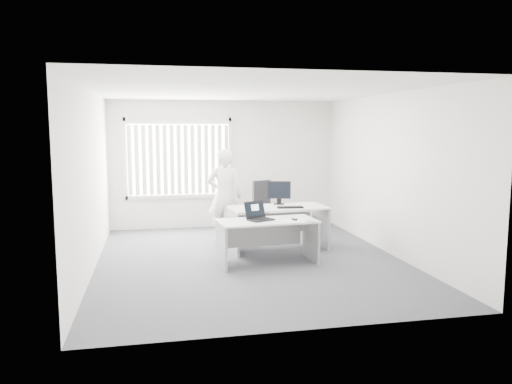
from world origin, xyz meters
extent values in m
plane|color=#585960|center=(0.00, 0.00, 0.00)|extent=(6.00, 6.00, 0.00)
cube|color=silver|center=(0.00, 3.00, 1.40)|extent=(5.00, 0.02, 2.80)
cube|color=silver|center=(0.00, -3.00, 1.40)|extent=(5.00, 0.02, 2.80)
cube|color=silver|center=(-2.50, 0.00, 1.40)|extent=(0.02, 6.00, 2.80)
cube|color=silver|center=(2.50, 0.00, 1.40)|extent=(0.02, 6.00, 2.80)
cube|color=silver|center=(0.00, 0.00, 2.80)|extent=(5.00, 6.00, 0.02)
cube|color=silver|center=(-1.00, 2.96, 1.55)|extent=(2.32, 0.06, 1.76)
cube|color=white|center=(0.24, -0.25, 0.70)|extent=(1.63, 0.86, 0.03)
cube|color=#9A9A9D|center=(-0.52, -0.31, 0.34)|extent=(0.09, 0.68, 0.69)
cube|color=#9A9A9D|center=(1.01, -0.19, 0.34)|extent=(0.09, 0.68, 0.69)
cube|color=white|center=(0.65, 0.63, 0.77)|extent=(1.79, 0.95, 0.03)
cube|color=#9A9A9D|center=(-0.19, 0.56, 0.38)|extent=(0.11, 0.75, 0.76)
cube|color=#9A9A9D|center=(1.49, 0.70, 0.38)|extent=(0.11, 0.75, 0.76)
cylinder|color=black|center=(0.82, 2.29, 0.04)|extent=(0.80, 0.80, 0.08)
cylinder|color=black|center=(0.82, 2.29, 0.23)|extent=(0.07, 0.07, 0.47)
cube|color=black|center=(0.82, 2.29, 0.47)|extent=(0.61, 0.61, 0.07)
cube|color=black|center=(0.74, 2.49, 0.79)|extent=(0.44, 0.23, 0.56)
imported|color=silver|center=(-0.22, 1.43, 0.91)|extent=(0.74, 0.57, 1.82)
cube|color=white|center=(0.60, -0.35, 0.72)|extent=(0.30, 0.21, 0.00)
cube|color=white|center=(0.92, -0.46, 0.72)|extent=(0.21, 0.25, 0.01)
cube|color=black|center=(0.82, 0.46, 0.80)|extent=(0.48, 0.20, 0.02)
camera|label=1|loc=(-1.56, -8.01, 2.20)|focal=35.00mm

